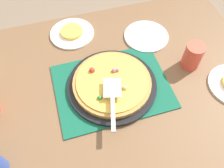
{
  "coord_description": "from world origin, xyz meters",
  "views": [
    {
      "loc": [
        0.16,
        0.53,
        1.59
      ],
      "look_at": [
        0.0,
        0.0,
        0.77
      ],
      "focal_mm": 37.37,
      "sensor_mm": 36.0,
      "label": 1
    }
  ],
  "objects_px": {
    "pizza_pan": "(112,85)",
    "plate_side": "(146,36)",
    "plate_far_right": "(72,33)",
    "served_slice_right": "(72,32)",
    "pizza": "(112,82)",
    "cup_near": "(193,56)",
    "pizza_server": "(113,98)"
  },
  "relations": [
    {
      "from": "plate_side",
      "to": "served_slice_right",
      "type": "distance_m",
      "value": 0.37
    },
    {
      "from": "pizza",
      "to": "plate_far_right",
      "type": "height_order",
      "value": "pizza"
    },
    {
      "from": "pizza",
      "to": "cup_near",
      "type": "relative_size",
      "value": 2.75
    },
    {
      "from": "pizza_pan",
      "to": "plate_side",
      "type": "distance_m",
      "value": 0.34
    },
    {
      "from": "served_slice_right",
      "to": "pizza_pan",
      "type": "bearing_deg",
      "value": 105.83
    },
    {
      "from": "plate_far_right",
      "to": "plate_side",
      "type": "distance_m",
      "value": 0.37
    },
    {
      "from": "pizza_pan",
      "to": "cup_near",
      "type": "relative_size",
      "value": 3.17
    },
    {
      "from": "plate_far_right",
      "to": "cup_near",
      "type": "xyz_separation_m",
      "value": [
        -0.48,
        0.35,
        0.06
      ]
    },
    {
      "from": "pizza_pan",
      "to": "served_slice_right",
      "type": "xyz_separation_m",
      "value": [
        0.1,
        -0.36,
        0.01
      ]
    },
    {
      "from": "pizza",
      "to": "cup_near",
      "type": "height_order",
      "value": "cup_near"
    },
    {
      "from": "pizza",
      "to": "pizza_server",
      "type": "xyz_separation_m",
      "value": [
        0.03,
        0.09,
        0.03
      ]
    },
    {
      "from": "pizza_pan",
      "to": "plate_side",
      "type": "height_order",
      "value": "pizza_pan"
    },
    {
      "from": "cup_near",
      "to": "pizza_server",
      "type": "relative_size",
      "value": 0.51
    },
    {
      "from": "plate_side",
      "to": "cup_near",
      "type": "xyz_separation_m",
      "value": [
        -0.12,
        0.22,
        0.06
      ]
    },
    {
      "from": "pizza_pan",
      "to": "plate_side",
      "type": "xyz_separation_m",
      "value": [
        -0.25,
        -0.24,
        -0.01
      ]
    },
    {
      "from": "pizza",
      "to": "served_slice_right",
      "type": "xyz_separation_m",
      "value": [
        0.1,
        -0.36,
        -0.02
      ]
    },
    {
      "from": "pizza_pan",
      "to": "cup_near",
      "type": "height_order",
      "value": "cup_near"
    },
    {
      "from": "served_slice_right",
      "to": "cup_near",
      "type": "distance_m",
      "value": 0.59
    },
    {
      "from": "plate_far_right",
      "to": "cup_near",
      "type": "relative_size",
      "value": 1.83
    },
    {
      "from": "pizza",
      "to": "plate_far_right",
      "type": "xyz_separation_m",
      "value": [
        0.1,
        -0.36,
        -0.03
      ]
    },
    {
      "from": "pizza_pan",
      "to": "plate_far_right",
      "type": "xyz_separation_m",
      "value": [
        0.1,
        -0.36,
        -0.01
      ]
    },
    {
      "from": "pizza_pan",
      "to": "plate_far_right",
      "type": "distance_m",
      "value": 0.38
    },
    {
      "from": "plate_far_right",
      "to": "pizza",
      "type": "bearing_deg",
      "value": 105.77
    },
    {
      "from": "pizza",
      "to": "served_slice_right",
      "type": "height_order",
      "value": "pizza"
    },
    {
      "from": "pizza",
      "to": "plate_far_right",
      "type": "bearing_deg",
      "value": -74.23
    },
    {
      "from": "plate_far_right",
      "to": "cup_near",
      "type": "height_order",
      "value": "cup_near"
    },
    {
      "from": "cup_near",
      "to": "pizza_server",
      "type": "xyz_separation_m",
      "value": [
        0.4,
        0.11,
        0.01
      ]
    },
    {
      "from": "pizza",
      "to": "plate_side",
      "type": "height_order",
      "value": "pizza"
    },
    {
      "from": "plate_side",
      "to": "served_slice_right",
      "type": "xyz_separation_m",
      "value": [
        0.35,
        -0.12,
        0.01
      ]
    },
    {
      "from": "pizza_server",
      "to": "plate_far_right",
      "type": "bearing_deg",
      "value": -80.42
    },
    {
      "from": "pizza",
      "to": "plate_far_right",
      "type": "relative_size",
      "value": 1.5
    },
    {
      "from": "plate_far_right",
      "to": "plate_side",
      "type": "xyz_separation_m",
      "value": [
        -0.35,
        0.12,
        0.0
      ]
    }
  ]
}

